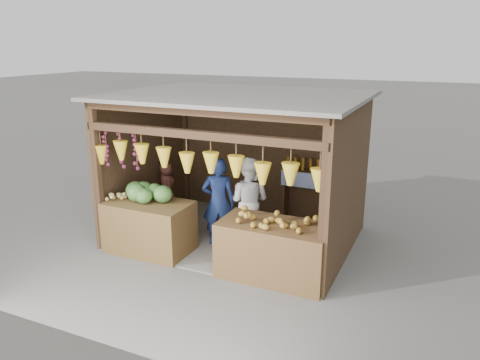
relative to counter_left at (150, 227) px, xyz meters
The scene contains 12 objects.
ground 1.68m from the counter_left, 44.22° to the left, with size 80.00×80.00×0.00m, color #514F49.
stall_structure 1.99m from the counter_left, 43.96° to the left, with size 4.30×3.30×2.66m.
back_shelf 3.30m from the counter_left, 47.51° to the left, with size 1.25×0.32×1.32m.
counter_left is the anchor object (origin of this frame).
counter_right 2.29m from the counter_left, ahead, with size 1.69×0.85×0.87m, color #483318.
stool 1.45m from the counter_left, 110.22° to the left, with size 0.28×0.28×0.27m, color black.
man_standing 1.26m from the counter_left, 35.96° to the left, with size 0.59×0.39×1.61m, color #121E47.
woman_standing 1.78m from the counter_left, 35.36° to the left, with size 0.77×0.60×1.59m, color silver.
vendor_seated 1.45m from the counter_left, 110.22° to the left, with size 0.47×0.31×0.97m, color #4F281F.
melon_pile 0.61m from the counter_left, 140.31° to the left, with size 1.00×0.50×0.32m, color #1F5216, non-canonical shape.
tanfruit_pile 0.77m from the counter_left, behind, with size 0.34×0.40×0.13m, color tan, non-canonical shape.
mango_pile 2.36m from the counter_left, ahead, with size 1.40×0.64×0.22m, color #AC4516, non-canonical shape.
Camera 1 is at (3.37, -7.32, 3.50)m, focal length 35.00 mm.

